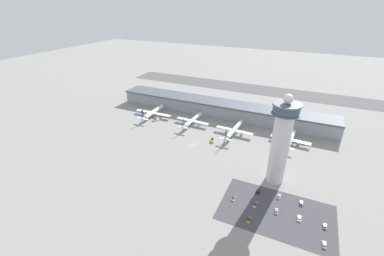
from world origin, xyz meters
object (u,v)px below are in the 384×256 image
Objects in this scene: car_grey_coupe at (324,245)px; car_black_suv at (301,203)px; service_truck_fuel at (156,120)px; car_maroon_suv at (233,198)px; control_tower at (281,140)px; car_navy_sedan at (299,218)px; car_green_van at (325,226)px; car_silver_sedan at (276,211)px; service_truck_baggage at (212,140)px; car_yellow_taxi at (279,196)px; service_truck_catering at (228,138)px; airplane_gate_alpha at (153,113)px; airplane_gate_bravo at (192,121)px; airplane_gate_charlie at (234,130)px; car_blue_compact at (258,191)px; car_red_hatchback at (249,220)px; car_white_wagon at (255,205)px.

car_black_suv is (-12.56, 26.59, -0.01)m from car_grey_coupe.
service_truck_fuel is 130.99m from car_maroon_suv.
control_tower is 13.45× the size of car_navy_sedan.
car_green_van is 25.49m from car_silver_sedan.
service_truck_baggage is at bearing -13.57° from service_truck_fuel.
car_navy_sedan is 18.35m from car_grey_coupe.
service_truck_fuel reaches higher than car_yellow_taxi.
airplane_gate_alpha is at bearing 170.84° from service_truck_catering.
car_black_suv reaches higher than car_maroon_suv.
airplane_gate_bravo is 5.51× the size of service_truck_fuel.
service_truck_baggage is (76.01, -24.25, -3.11)m from airplane_gate_alpha.
airplane_gate_charlie is 78.42m from car_blue_compact.
car_blue_compact is at bearing 160.96° from car_green_van.
car_red_hatchback is at bearing -88.87° from car_blue_compact.
service_truck_baggage is 1.49× the size of car_yellow_taxi.
service_truck_baggage is 1.60× the size of car_maroon_suv.
car_white_wagon is at bearing -131.66° from car_yellow_taxi.
car_navy_sedan is at bearing -29.76° from airplane_gate_alpha.
airplane_gate_bravo is 8.18× the size of car_yellow_taxi.
car_navy_sedan is 1.12× the size of car_green_van.
control_tower is 53.38m from car_green_van.
car_green_van is at bearing -43.19° from service_truck_catering.
car_maroon_suv is at bearing -133.50° from car_blue_compact.
airplane_gate_charlie is 121.61m from car_grey_coupe.
car_black_suv is 36.54m from car_red_hatchback.
airplane_gate_charlie is at bearing 128.11° from car_grey_coupe.
airplane_gate_charlie is (89.14, -4.18, 0.35)m from airplane_gate_alpha.
airplane_gate_bravo reaches higher than service_truck_fuel.
control_tower is at bearing -22.93° from airplane_gate_alpha.
service_truck_catering is 70.99m from car_blue_compact.
car_grey_coupe is 0.97× the size of car_silver_sedan.
car_silver_sedan is at bearing -31.88° from airplane_gate_alpha.
car_black_suv reaches higher than car_silver_sedan.
car_blue_compact is (-38.77, 13.38, -0.02)m from car_green_van.
car_silver_sedan reaches higher than car_white_wagon.
control_tower is 14.00× the size of car_red_hatchback.
car_white_wagon is at bearing 87.55° from car_red_hatchback.
car_white_wagon is 0.95× the size of car_blue_compact.
service_truck_baggage is 88.49m from car_silver_sedan.
car_maroon_suv is (24.25, -82.22, -3.90)m from airplane_gate_charlie.
airplane_gate_alpha is at bearing 141.75° from car_red_hatchback.
service_truck_baggage is 90.44m from car_red_hatchback.
car_navy_sedan reaches higher than car_green_van.
car_maroon_suv is at bearing 179.93° from car_silver_sedan.
service_truck_fuel is (8.48, -7.96, -3.19)m from airplane_gate_alpha.
service_truck_catering is at bearing -102.98° from airplane_gate_charlie.
service_truck_fuel reaches higher than car_black_suv.
car_yellow_taxi is 37.09m from car_grey_coupe.
control_tower is at bearing 80.96° from car_red_hatchback.
car_yellow_taxi is 29.37m from car_green_van.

